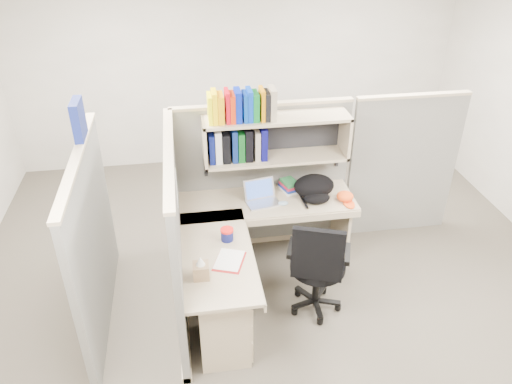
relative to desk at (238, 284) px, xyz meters
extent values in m
plane|color=#343028|center=(0.41, 0.29, -0.44)|extent=(6.00, 6.00, 0.00)
plane|color=#AAA599|center=(0.41, 3.29, 0.91)|extent=(6.00, 0.00, 6.00)
plane|color=white|center=(0.41, 0.29, 2.26)|extent=(6.00, 6.00, 0.00)
cube|color=#5D5E59|center=(0.41, 1.19, 0.36)|extent=(1.80, 0.06, 1.60)
cube|color=tan|center=(0.41, 1.19, 1.18)|extent=(1.80, 0.08, 0.03)
cube|color=#5D5E59|center=(-0.49, 0.29, 0.36)|extent=(0.06, 1.80, 1.60)
cube|color=tan|center=(-0.49, 0.29, 1.18)|extent=(0.08, 1.80, 0.03)
cube|color=#5D5E59|center=(-1.19, 0.29, 0.36)|extent=(0.06, 1.80, 1.60)
cube|color=#5D5E59|center=(1.96, 1.19, 0.36)|extent=(1.20, 0.06, 1.60)
cube|color=navy|center=(-1.19, 0.64, 1.35)|extent=(0.07, 0.27, 0.32)
cube|color=white|center=(-0.46, 0.44, 0.76)|extent=(0.00, 0.21, 0.28)
cube|color=tan|center=(0.51, 0.99, 1.11)|extent=(1.40, 0.34, 0.03)
cube|color=tan|center=(0.51, 0.99, 0.70)|extent=(1.40, 0.34, 0.03)
cube|color=tan|center=(-0.18, 0.99, 0.90)|extent=(0.03, 0.34, 0.44)
cube|color=tan|center=(1.19, 0.99, 0.90)|extent=(0.03, 0.34, 0.44)
cube|color=black|center=(0.51, 1.15, 0.90)|extent=(1.38, 0.01, 0.41)
cube|color=#F9F505|center=(-0.11, 0.97, 1.25)|extent=(0.03, 0.20, 0.26)
cube|color=yellow|center=(-0.07, 0.97, 1.27)|extent=(0.05, 0.20, 0.29)
cube|color=#DE9904|center=(-0.02, 0.97, 1.25)|extent=(0.06, 0.20, 0.26)
cube|color=#BA0717|center=(0.05, 0.97, 1.27)|extent=(0.04, 0.20, 0.29)
cube|color=red|center=(0.09, 0.97, 1.25)|extent=(0.05, 0.20, 0.26)
cube|color=#051A9D|center=(0.14, 0.97, 1.27)|extent=(0.06, 0.20, 0.29)
cube|color=#043292|center=(0.21, 0.97, 1.25)|extent=(0.04, 0.20, 0.26)
cube|color=#052FA5|center=(0.25, 0.97, 1.27)|extent=(0.04, 0.20, 0.29)
cube|color=#07621F|center=(0.30, 0.97, 1.25)|extent=(0.06, 0.20, 0.26)
cube|color=#CA7904|center=(0.36, 0.97, 1.27)|extent=(0.04, 0.20, 0.29)
cube|color=black|center=(0.41, 0.97, 1.25)|extent=(0.05, 0.20, 0.26)
cube|color=gray|center=(0.46, 0.97, 1.27)|extent=(0.06, 0.20, 0.29)
cube|color=#070E49|center=(-0.11, 1.01, 0.86)|extent=(0.05, 0.24, 0.29)
cube|color=#BDBDBD|center=(-0.05, 1.01, 0.87)|extent=(0.06, 0.24, 0.32)
cube|color=black|center=(0.02, 1.01, 0.86)|extent=(0.07, 0.24, 0.29)
cube|color=#081A54|center=(0.10, 1.01, 0.87)|extent=(0.05, 0.24, 0.32)
cube|color=#094214|center=(0.17, 1.01, 0.86)|extent=(0.06, 0.24, 0.29)
cube|color=black|center=(0.24, 1.01, 0.87)|extent=(0.07, 0.24, 0.32)
cube|color=gray|center=(0.32, 1.01, 0.86)|extent=(0.05, 0.24, 0.29)
cube|color=#08074F|center=(0.38, 1.01, 0.87)|extent=(0.06, 0.24, 0.32)
cube|color=tan|center=(0.41, 0.86, 0.28)|extent=(1.74, 0.60, 0.03)
cube|color=tan|center=(-0.16, 0.09, 0.28)|extent=(0.60, 1.34, 0.03)
cube|color=tan|center=(0.41, 0.56, 0.24)|extent=(1.74, 0.02, 0.07)
cube|color=tan|center=(0.14, 0.09, 0.24)|extent=(0.02, 1.34, 0.07)
cube|color=tan|center=(-0.16, -0.26, -0.10)|extent=(0.40, 0.55, 0.68)
cube|color=tan|center=(0.05, -0.26, 0.10)|extent=(0.02, 0.50, 0.16)
cube|color=tan|center=(0.05, -0.26, -0.08)|extent=(0.02, 0.50, 0.16)
cube|color=tan|center=(0.05, -0.26, -0.30)|extent=(0.02, 0.50, 0.22)
cube|color=#B2B2B7|center=(0.06, -0.26, 0.10)|extent=(0.01, 0.12, 0.01)
cube|color=tan|center=(1.21, 0.89, -0.09)|extent=(0.03, 0.55, 0.70)
cylinder|color=#0D124E|center=(-0.06, 0.26, 0.34)|extent=(0.11, 0.11, 0.10)
cylinder|color=red|center=(-0.06, 0.26, 0.39)|extent=(0.12, 0.12, 0.02)
ellipsoid|color=#85A4BD|center=(0.55, 0.75, 0.31)|extent=(0.10, 0.07, 0.04)
cylinder|color=white|center=(0.42, 1.01, 0.35)|extent=(0.09, 0.09, 0.11)
cylinder|color=black|center=(0.73, 0.06, 0.07)|extent=(0.50, 0.50, 0.08)
cube|color=black|center=(0.65, -0.15, 0.36)|extent=(0.42, 0.20, 0.50)
cylinder|color=black|center=(0.73, 0.06, -0.14)|extent=(0.06, 0.06, 0.43)
cylinder|color=black|center=(0.73, 0.06, -0.39)|extent=(0.48, 0.48, 0.11)
cube|color=black|center=(0.49, 0.14, 0.23)|extent=(0.14, 0.28, 0.04)
cube|color=black|center=(0.96, -0.02, 0.23)|extent=(0.14, 0.28, 0.04)
camera|label=1|loc=(-0.36, -3.29, 2.91)|focal=35.00mm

